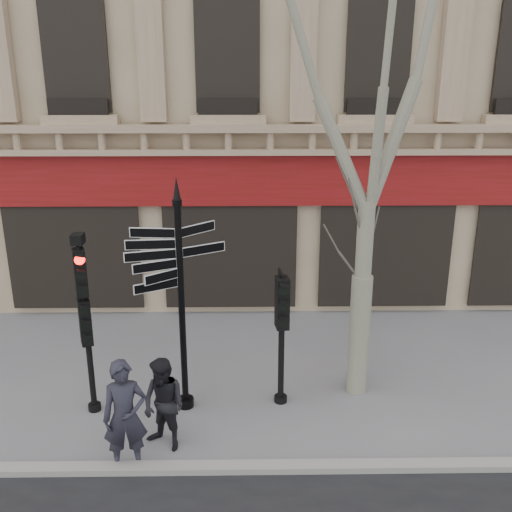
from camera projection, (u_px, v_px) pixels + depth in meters
The scene contains 8 objects.
ground at pixel (224, 420), 10.53m from camera, with size 80.00×80.00×0.00m, color slate.
kerb at pixel (221, 468), 9.18m from camera, with size 80.00×0.25×0.12m, color gray.
fingerpost at pixel (180, 259), 10.05m from camera, with size 2.38×2.38×4.45m.
traffic_signal_main at pixel (84, 303), 10.17m from camera, with size 0.46×0.40×3.48m.
traffic_signal_secondary at pixel (282, 316), 10.56m from camera, with size 0.48×0.37×2.60m.
plane_tree at pixel (377, 38), 9.46m from camera, with size 3.57×3.57×9.49m.
pedestrian_a at pixel (125, 417), 8.97m from camera, with size 0.70×0.46×1.92m, color #21202B.
pedestrian_b at pixel (164, 405), 9.53m from camera, with size 0.80×0.63×1.65m, color black.
Camera 1 is at (0.45, -9.07, 6.15)m, focal length 40.00 mm.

